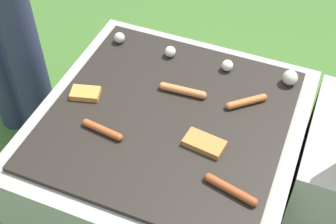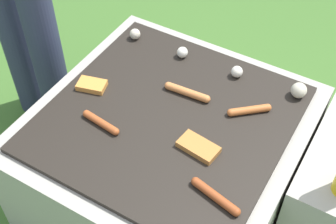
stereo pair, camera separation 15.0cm
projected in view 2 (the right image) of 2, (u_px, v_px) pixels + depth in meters
ground_plane at (168, 194)px, 1.85m from camera, size 14.00×14.00×0.00m
grill at (168, 159)px, 1.68m from camera, size 0.85×0.85×0.45m
sausage_mid_left at (101, 122)px, 1.48m from camera, size 0.15×0.04×0.02m
sausage_front_left at (215, 196)px, 1.29m from camera, size 0.17×0.06×0.03m
sausage_back_right at (187, 92)px, 1.57m from camera, size 0.17×0.04×0.03m
sausage_front_center at (249, 110)px, 1.52m from camera, size 0.12×0.11×0.02m
bread_slice_right at (198, 147)px, 1.41m from camera, size 0.13×0.08×0.02m
bread_slice_center at (92, 85)px, 1.60m from camera, size 0.11×0.08×0.02m
mushroom_row at (230, 68)px, 1.64m from camera, size 0.69×0.06×0.05m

